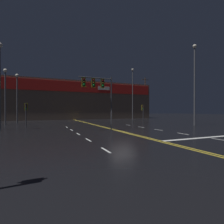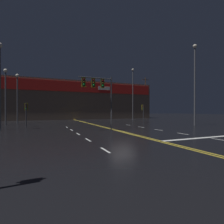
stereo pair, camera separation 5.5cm
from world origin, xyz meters
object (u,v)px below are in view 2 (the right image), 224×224
object	(u,v)px
streetlight_median_approach	(17,91)
streetlight_far_median	(0,74)
streetlight_near_right	(6,89)
streetlight_far_left	(133,88)
traffic_signal_corner_northeast	(143,110)
streetlight_near_left	(195,75)
traffic_signal_median	(98,88)
traffic_signal_corner_northwest	(26,109)

from	to	relation	value
streetlight_median_approach	streetlight_far_median	size ratio (longest dim) A/B	0.87
streetlight_near_right	streetlight_far_left	size ratio (longest dim) A/B	0.69
traffic_signal_corner_northeast	streetlight_median_approach	size ratio (longest dim) A/B	0.38
traffic_signal_corner_northeast	streetlight_near_right	world-z (taller)	streetlight_near_right
streetlight_near_left	streetlight_near_right	distance (m)	28.28
streetlight_far_left	traffic_signal_corner_northeast	bearing A→B (deg)	-110.23
traffic_signal_median	streetlight_far_median	distance (m)	11.13
traffic_signal_corner_northwest	streetlight_far_median	size ratio (longest dim) A/B	0.33
streetlight_near_left	streetlight_far_median	size ratio (longest dim) A/B	1.22
streetlight_near_left	streetlight_median_approach	distance (m)	28.73
streetlight_far_median	traffic_signal_corner_northeast	bearing A→B (deg)	9.95
traffic_signal_corner_northwest	streetlight_median_approach	world-z (taller)	streetlight_median_approach
traffic_signal_corner_northeast	streetlight_near_left	distance (m)	9.87
traffic_signal_corner_northwest	streetlight_near_left	distance (m)	24.32
traffic_signal_median	streetlight_median_approach	bearing A→B (deg)	120.27
traffic_signal_median	traffic_signal_corner_northwest	size ratio (longest dim) A/B	1.85
streetlight_near_right	streetlight_far_median	bearing A→B (deg)	-85.13
streetlight_near_right	streetlight_far_left	distance (m)	26.53
traffic_signal_median	traffic_signal_corner_northeast	world-z (taller)	traffic_signal_median
traffic_signal_median	streetlight_median_approach	size ratio (longest dim) A/B	0.70
streetlight_near_left	streetlight_far_left	xyz separation A→B (m)	(-0.07, 18.18, 0.27)
streetlight_median_approach	traffic_signal_median	bearing A→B (deg)	-59.73
streetlight_median_approach	streetlight_far_left	world-z (taller)	streetlight_far_left
streetlight_near_left	streetlight_far_median	bearing A→B (deg)	171.27
streetlight_median_approach	streetlight_far_left	bearing A→B (deg)	7.55
traffic_signal_median	traffic_signal_corner_northwest	distance (m)	11.47
streetlight_near_right	streetlight_far_median	distance (m)	7.87
streetlight_near_left	streetlight_far_median	distance (m)	25.35
streetlight_near_right	streetlight_near_left	bearing A→B (deg)	-24.40
traffic_signal_corner_northeast	traffic_signal_corner_northwest	world-z (taller)	traffic_signal_corner_northeast
traffic_signal_median	traffic_signal_corner_northwest	bearing A→B (deg)	131.77
traffic_signal_corner_northeast	streetlight_near_left	size ratio (longest dim) A/B	0.27
traffic_signal_median	streetlight_far_median	world-z (taller)	streetlight_far_median
streetlight_far_median	streetlight_far_left	bearing A→B (deg)	29.86
traffic_signal_corner_northeast	streetlight_far_median	world-z (taller)	streetlight_far_median
traffic_signal_corner_northeast	streetlight_near_right	xyz separation A→B (m)	(-21.71, 4.12, 3.15)
traffic_signal_corner_northwest	streetlight_median_approach	bearing A→B (deg)	103.59
traffic_signal_median	streetlight_median_approach	world-z (taller)	streetlight_median_approach
streetlight_near_left	streetlight_far_left	size ratio (longest dim) A/B	0.96
streetlight_median_approach	streetlight_far_median	distance (m)	11.14
traffic_signal_corner_northwest	streetlight_near_right	xyz separation A→B (m)	(-3.07, 4.29, 3.17)
streetlight_far_left	streetlight_far_median	world-z (taller)	streetlight_far_left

